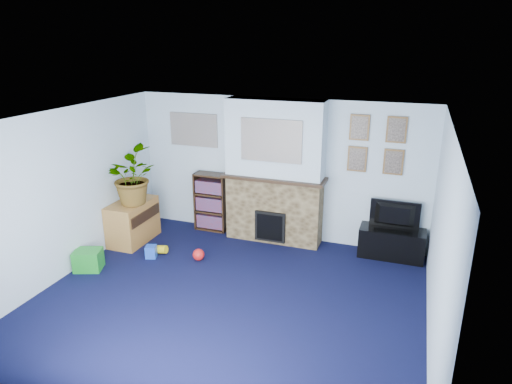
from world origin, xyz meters
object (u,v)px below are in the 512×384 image
at_px(bookshelf, 211,203).
at_px(sideboard, 133,222).
at_px(television, 394,216).
at_px(tv_stand, 391,244).

height_order(bookshelf, sideboard, bookshelf).
xyz_separation_m(television, bookshelf, (-3.14, 0.06, -0.19)).
xyz_separation_m(tv_stand, television, (0.00, 0.02, 0.47)).
height_order(tv_stand, bookshelf, bookshelf).
distance_m(bookshelf, sideboard, 1.40).
bearing_deg(bookshelf, tv_stand, -1.39).
bearing_deg(sideboard, tv_stand, 11.32).
bearing_deg(television, bookshelf, 0.28).
bearing_deg(tv_stand, bookshelf, 178.61).
bearing_deg(tv_stand, sideboard, -168.68).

